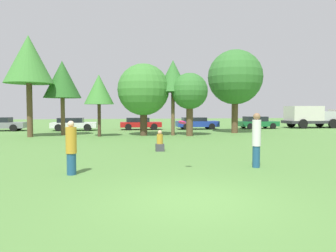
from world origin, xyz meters
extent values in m
plane|color=#54843D|center=(0.00, 0.00, 0.00)|extent=(120.00, 120.00, 0.00)
cylinder|color=navy|center=(-2.96, 3.34, 0.33)|extent=(0.28, 0.28, 0.66)
cylinder|color=#BF8C26|center=(-2.96, 3.34, 1.07)|extent=(0.33, 0.33, 0.81)
sphere|color=beige|center=(-2.96, 3.34, 1.56)|extent=(0.20, 0.20, 0.20)
cylinder|color=navy|center=(3.19, 3.55, 0.37)|extent=(0.26, 0.26, 0.75)
cylinder|color=silver|center=(3.19, 3.55, 1.20)|extent=(0.30, 0.30, 0.91)
sphere|color=#8C6647|center=(3.19, 3.55, 1.77)|extent=(0.24, 0.24, 0.24)
cylinder|color=#F21E72|center=(0.49, 3.21, 1.60)|extent=(0.26, 0.24, 0.16)
cube|color=#3F3F47|center=(0.52, 8.37, 0.18)|extent=(0.39, 0.33, 0.35)
cylinder|color=#BF8C26|center=(0.52, 8.37, 0.58)|extent=(0.29, 0.29, 0.46)
sphere|color=tan|center=(0.52, 8.37, 0.90)|extent=(0.21, 0.21, 0.21)
cylinder|color=brown|center=(-7.60, 17.80, 1.93)|extent=(0.40, 0.40, 3.86)
cone|color=#3D7F33|center=(-7.60, 17.80, 5.58)|extent=(3.44, 3.44, 3.44)
cylinder|color=brown|center=(-5.49, 19.02, 1.44)|extent=(0.32, 0.32, 2.88)
cone|color=#286023|center=(-5.49, 19.02, 4.30)|extent=(2.83, 2.83, 2.83)
cylinder|color=#473323|center=(-2.67, 17.37, 1.19)|extent=(0.24, 0.24, 2.38)
cone|color=#3D7F33|center=(-2.67, 17.37, 3.46)|extent=(2.17, 2.17, 2.17)
cylinder|color=#473323|center=(0.63, 17.65, 1.21)|extent=(0.55, 0.55, 2.42)
sphere|color=#3D7F33|center=(0.63, 17.65, 3.50)|extent=(3.92, 3.92, 3.92)
cylinder|color=brown|center=(2.86, 17.44, 1.66)|extent=(0.27, 0.27, 3.32)
cone|color=#33702D|center=(2.86, 17.44, 4.53)|extent=(2.42, 2.42, 2.42)
cylinder|color=brown|center=(4.01, 16.75, 1.31)|extent=(0.51, 0.51, 2.62)
sphere|color=#33702D|center=(4.01, 16.75, 3.37)|extent=(2.72, 2.72, 2.72)
cylinder|color=brown|center=(8.47, 19.02, 1.72)|extent=(0.54, 0.54, 3.44)
sphere|color=#33702D|center=(8.47, 19.02, 4.70)|extent=(4.58, 4.58, 4.58)
cube|color=slate|center=(-11.92, 25.08, 0.54)|extent=(4.42, 1.79, 0.54)
cylinder|color=black|center=(-10.54, 25.91, 0.32)|extent=(0.64, 0.23, 0.63)
cylinder|color=black|center=(-10.57, 24.20, 0.32)|extent=(0.64, 0.23, 0.63)
cube|color=silver|center=(-5.27, 24.52, 0.52)|extent=(4.17, 1.92, 0.48)
cube|color=black|center=(-5.58, 24.53, 0.98)|extent=(2.30, 1.67, 0.43)
cylinder|color=black|center=(-3.98, 25.42, 0.33)|extent=(0.66, 0.18, 0.66)
cylinder|color=black|center=(-4.01, 23.57, 0.33)|extent=(0.66, 0.18, 0.66)
cylinder|color=black|center=(-6.54, 25.47, 0.33)|extent=(0.66, 0.18, 0.66)
cylinder|color=black|center=(-6.57, 23.62, 0.33)|extent=(0.66, 0.18, 0.66)
cube|color=red|center=(1.01, 24.74, 0.51)|extent=(4.02, 1.74, 0.49)
cube|color=black|center=(0.71, 24.74, 0.96)|extent=(2.22, 1.50, 0.42)
cylinder|color=black|center=(2.26, 25.55, 0.32)|extent=(0.63, 0.18, 0.63)
cylinder|color=black|center=(2.23, 23.88, 0.32)|extent=(0.63, 0.18, 0.63)
cylinder|color=black|center=(-0.21, 25.59, 0.32)|extent=(0.63, 0.18, 0.63)
cylinder|color=black|center=(-0.24, 23.93, 0.32)|extent=(0.63, 0.18, 0.63)
cube|color=#1E389E|center=(6.64, 24.44, 0.54)|extent=(4.18, 1.77, 0.56)
cube|color=black|center=(6.33, 24.45, 1.01)|extent=(2.31, 1.54, 0.37)
cylinder|color=black|center=(7.94, 25.27, 0.31)|extent=(0.62, 0.21, 0.62)
cylinder|color=black|center=(7.91, 23.57, 0.31)|extent=(0.62, 0.21, 0.62)
cylinder|color=black|center=(5.37, 25.32, 0.31)|extent=(0.62, 0.21, 0.62)
cylinder|color=black|center=(5.34, 23.62, 0.31)|extent=(0.62, 0.21, 0.62)
cube|color=#196633|center=(13.17, 24.51, 0.51)|extent=(3.97, 1.86, 0.51)
cube|color=black|center=(12.87, 24.51, 1.01)|extent=(2.19, 1.61, 0.49)
cylinder|color=black|center=(14.41, 25.38, 0.30)|extent=(0.60, 0.20, 0.60)
cylinder|color=black|center=(14.37, 23.59, 0.30)|extent=(0.60, 0.20, 0.60)
cylinder|color=black|center=(11.96, 25.42, 0.30)|extent=(0.60, 0.20, 0.60)
cylinder|color=black|center=(11.93, 23.63, 0.30)|extent=(0.60, 0.20, 0.60)
cube|color=#2D2D33|center=(19.19, 24.66, 0.64)|extent=(5.50, 2.39, 0.30)
cube|color=#B2B2B7|center=(20.88, 24.63, 1.29)|extent=(1.79, 2.21, 1.00)
cube|color=beige|center=(18.43, 24.67, 1.57)|extent=(3.43, 2.35, 1.55)
cylinder|color=black|center=(21.12, 25.77, 0.49)|extent=(0.99, 0.27, 0.98)
cylinder|color=black|center=(21.08, 23.48, 0.49)|extent=(0.99, 0.27, 0.98)
cylinder|color=black|center=(17.71, 25.83, 0.49)|extent=(0.99, 0.27, 0.98)
cylinder|color=black|center=(17.67, 23.54, 0.49)|extent=(0.99, 0.27, 0.98)
cylinder|color=black|center=(23.31, 25.92, 0.42)|extent=(0.84, 0.26, 0.84)
camera|label=1|loc=(-1.70, -6.87, 2.02)|focal=34.52mm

